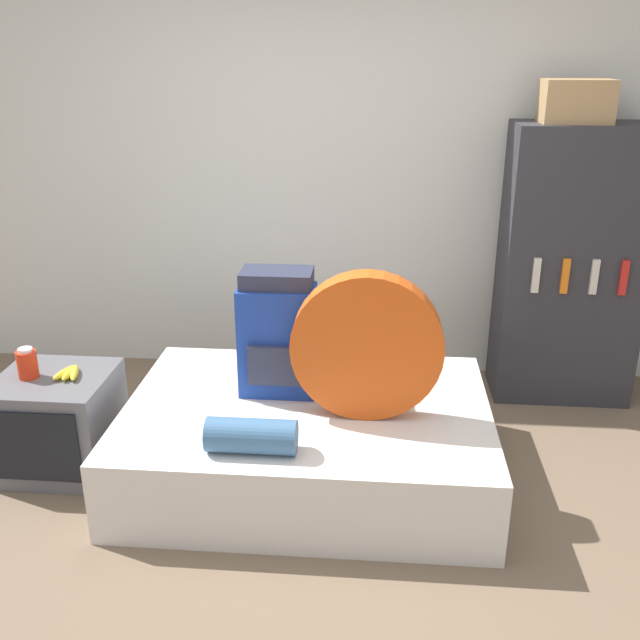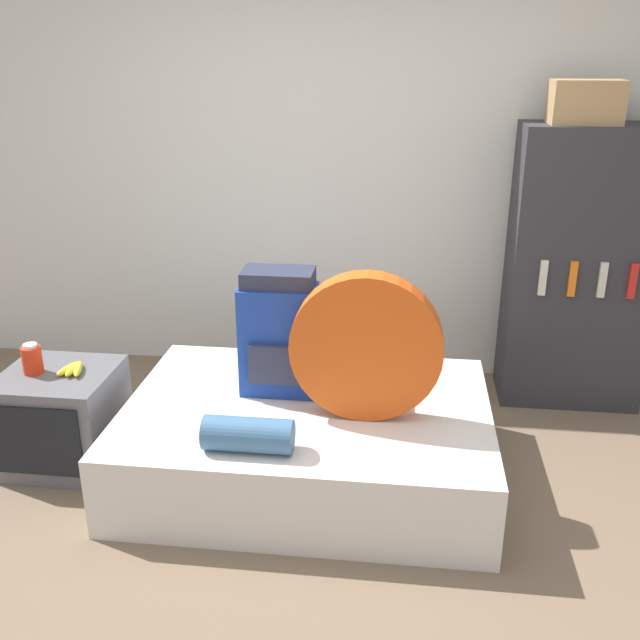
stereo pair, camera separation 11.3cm
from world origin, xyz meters
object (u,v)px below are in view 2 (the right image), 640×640
(bookshelf, at_px, (579,269))
(television, at_px, (62,417))
(backpack, at_px, (279,334))
(tent_bag, at_px, (366,347))
(canister, at_px, (32,359))
(cardboard_box, at_px, (586,102))
(sleeping_roll, at_px, (248,435))

(bookshelf, bearing_deg, television, -158.23)
(television, relative_size, bookshelf, 0.34)
(backpack, bearing_deg, tent_bag, -25.77)
(backpack, height_order, canister, backpack)
(bookshelf, distance_m, cardboard_box, 0.95)
(canister, bearing_deg, television, 4.89)
(backpack, distance_m, canister, 1.25)
(canister, bearing_deg, cardboard_box, 21.21)
(sleeping_roll, height_order, canister, canister)
(tent_bag, relative_size, sleeping_roll, 1.80)
(television, bearing_deg, canister, -175.11)
(backpack, xyz_separation_m, bookshelf, (1.63, 0.93, 0.12))
(tent_bag, distance_m, television, 1.65)
(tent_bag, bearing_deg, backpack, 154.23)
(canister, bearing_deg, sleeping_roll, -19.19)
(tent_bag, bearing_deg, sleeping_roll, -141.87)
(bookshelf, bearing_deg, tent_bag, -135.90)
(television, bearing_deg, sleeping_roll, -21.41)
(backpack, relative_size, bookshelf, 0.39)
(television, relative_size, cardboard_box, 1.50)
(sleeping_roll, height_order, bookshelf, bookshelf)
(tent_bag, bearing_deg, canister, 178.76)
(television, distance_m, bookshelf, 3.02)
(sleeping_roll, height_order, cardboard_box, cardboard_box)
(tent_bag, height_order, television, tent_bag)
(tent_bag, distance_m, sleeping_roll, 0.67)
(sleeping_roll, relative_size, canister, 2.51)
(canister, bearing_deg, tent_bag, -1.24)
(bookshelf, bearing_deg, backpack, -150.35)
(sleeping_roll, bearing_deg, backpack, 86.66)
(tent_bag, height_order, cardboard_box, cardboard_box)
(sleeping_roll, distance_m, bookshelf, 2.28)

